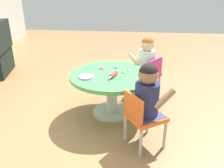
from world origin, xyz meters
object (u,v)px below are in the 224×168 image
at_px(craft_table, 112,83).
at_px(child_chair_left, 142,116).
at_px(rolling_pin, 113,74).
at_px(child_chair_right, 148,75).
at_px(seated_child_right, 147,57).
at_px(seated_child_left, 148,92).
at_px(craft_scissors, 125,72).

bearing_deg(craft_table, child_chair_left, -148.64).
distance_m(child_chair_left, rolling_pin, 0.60).
relative_size(child_chair_right, seated_child_right, 1.05).
height_order(seated_child_left, rolling_pin, seated_child_left).
distance_m(craft_table, child_chair_left, 0.65).
distance_m(seated_child_left, rolling_pin, 0.56).
bearing_deg(child_chair_left, child_chair_right, -4.21).
bearing_deg(craft_table, craft_scissors, -68.70).
height_order(child_chair_left, rolling_pin, rolling_pin).
xyz_separation_m(craft_table, craft_scissors, (0.06, -0.14, 0.11)).
bearing_deg(child_chair_left, craft_scissors, 17.72).
xyz_separation_m(child_chair_left, seated_child_left, (0.02, -0.03, 0.23)).
distance_m(craft_table, child_chair_right, 0.65).
distance_m(seated_child_left, child_chair_right, 1.04).
bearing_deg(seated_child_left, rolling_pin, 37.72).
height_order(seated_child_right, craft_scissors, seated_child_right).
distance_m(child_chair_left, seated_child_right, 1.09).
distance_m(craft_table, seated_child_right, 0.66).
height_order(seated_child_right, rolling_pin, seated_child_right).
bearing_deg(seated_child_right, child_chair_left, 177.60).
bearing_deg(rolling_pin, child_chair_right, -33.80).
height_order(seated_child_left, child_chair_right, seated_child_left).
bearing_deg(rolling_pin, child_chair_left, -146.37).
relative_size(child_chair_right, rolling_pin, 2.36).
height_order(seated_child_left, craft_scissors, seated_child_left).
bearing_deg(child_chair_right, craft_table, 140.21).
relative_size(child_chair_left, seated_child_left, 1.05).
distance_m(seated_child_left, seated_child_right, 1.04).
height_order(child_chair_left, child_chair_right, same).
bearing_deg(craft_table, rolling_pin, -163.39).
bearing_deg(child_chair_left, craft_table, 31.36).
xyz_separation_m(child_chair_left, child_chair_right, (1.04, -0.08, 0.00)).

